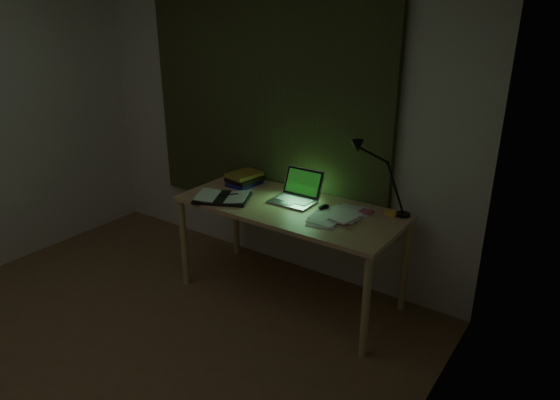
# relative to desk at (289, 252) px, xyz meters

# --- Properties ---
(floor) EXTENTS (3.50, 4.00, 0.00)m
(floor) POSITION_rel_desk_xyz_m (-0.52, -1.57, -0.37)
(floor) COLOR brown
(floor) RESTS_ON ground
(wall_back) EXTENTS (3.50, 0.00, 2.50)m
(wall_back) POSITION_rel_desk_xyz_m (-0.52, 0.43, 0.88)
(wall_back) COLOR silver
(wall_back) RESTS_ON ground
(wall_right) EXTENTS (0.00, 4.00, 2.50)m
(wall_right) POSITION_rel_desk_xyz_m (1.23, -1.57, 0.88)
(wall_right) COLOR silver
(wall_right) RESTS_ON ground
(curtain) EXTENTS (2.20, 0.06, 2.00)m
(curtain) POSITION_rel_desk_xyz_m (-0.52, 0.39, 1.08)
(curtain) COLOR #2C341A
(curtain) RESTS_ON wall_back
(desk) EXTENTS (1.62, 0.71, 0.74)m
(desk) POSITION_rel_desk_xyz_m (0.00, 0.00, 0.00)
(desk) COLOR tan
(desk) RESTS_ON floor
(laptop) EXTENTS (0.32, 0.35, 0.22)m
(laptop) POSITION_rel_desk_xyz_m (-0.01, 0.05, 0.48)
(laptop) COLOR #B8B8BD
(laptop) RESTS_ON desk
(open_textbook) EXTENTS (0.47, 0.42, 0.03)m
(open_textbook) POSITION_rel_desk_xyz_m (-0.47, -0.18, 0.39)
(open_textbook) COLOR silver
(open_textbook) RESTS_ON desk
(book_stack) EXTENTS (0.22, 0.26, 0.10)m
(book_stack) POSITION_rel_desk_xyz_m (-0.55, 0.17, 0.42)
(book_stack) COLOR silver
(book_stack) RESTS_ON desk
(loose_papers) EXTENTS (0.38, 0.39, 0.02)m
(loose_papers) POSITION_rel_desk_xyz_m (0.39, 0.02, 0.38)
(loose_papers) COLOR white
(loose_papers) RESTS_ON desk
(mouse) EXTENTS (0.08, 0.10, 0.03)m
(mouse) POSITION_rel_desk_xyz_m (0.23, 0.08, 0.39)
(mouse) COLOR black
(mouse) RESTS_ON desk
(sticky_yellow) EXTENTS (0.10, 0.10, 0.02)m
(sticky_yellow) POSITION_rel_desk_xyz_m (0.66, 0.26, 0.38)
(sticky_yellow) COLOR yellow
(sticky_yellow) RESTS_ON desk
(sticky_pink) EXTENTS (0.08, 0.08, 0.02)m
(sticky_pink) POSITION_rel_desk_xyz_m (0.50, 0.19, 0.38)
(sticky_pink) COLOR #D55376
(sticky_pink) RESTS_ON desk
(desk_lamp) EXTENTS (0.38, 0.31, 0.51)m
(desk_lamp) POSITION_rel_desk_xyz_m (0.73, 0.28, 0.63)
(desk_lamp) COLOR black
(desk_lamp) RESTS_ON desk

